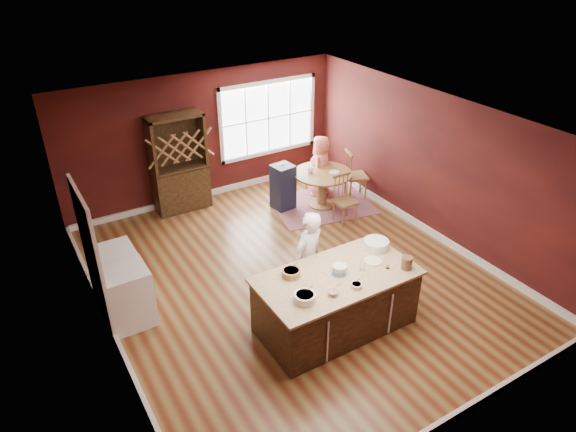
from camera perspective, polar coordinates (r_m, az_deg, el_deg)
The scene contains 28 objects.
room_shell at distance 8.01m, azimuth 0.53°, elevation 1.15°, with size 7.00×7.00×7.00m.
window at distance 11.40m, azimuth -2.24°, elevation 10.82°, with size 2.36×0.10×1.66m, color white, non-canonical shape.
doorway at distance 7.81m, azimuth -20.89°, elevation -4.60°, with size 0.08×1.26×2.13m, color white, non-canonical shape.
kitchen_island at distance 7.52m, azimuth 5.31°, elevation -9.52°, with size 2.27×1.19×0.92m.
dining_table at distance 10.66m, azimuth 3.84°, elevation 3.79°, with size 1.21×1.21×0.75m.
baker at distance 7.76m, azimuth 2.25°, elevation -4.75°, with size 0.58×0.38×1.58m, color silver.
layer_cake at distance 7.24m, azimuth 5.72°, elevation -5.91°, with size 0.28×0.28×0.11m, color silver, non-canonical shape.
bowl_blue at distance 6.71m, azimuth 1.88°, elevation -9.05°, with size 0.29×0.29×0.11m, color white.
bowl_yellow at distance 7.15m, azimuth 0.35°, elevation -6.34°, with size 0.27×0.27×0.10m, color olive.
bowl_pink at distance 6.85m, azimuth 5.03°, elevation -8.54°, with size 0.15×0.15×0.06m, color silver.
bowl_olive at distance 7.01m, azimuth 7.62°, elevation -7.66°, with size 0.16×0.16×0.06m, color beige.
drinking_glass at distance 7.31m, azimuth 8.29°, elevation -5.49°, with size 0.08×0.08×0.16m, color silver.
dinner_plate at distance 7.56m, azimuth 9.41°, elevation -4.95°, with size 0.27×0.27×0.02m, color beige.
white_tub at distance 7.84m, azimuth 9.76°, elevation -3.11°, with size 0.38×0.38×0.13m, color white.
stoneware_crock at distance 7.46m, azimuth 13.06°, elevation -5.10°, with size 0.16×0.16×0.19m, color #483924.
toy_figurine at distance 7.43m, azimuth 11.01°, elevation -5.48°, with size 0.05×0.05×0.08m, color gold, non-canonical shape.
rug at distance 10.90m, azimuth 3.74°, elevation 1.28°, with size 2.03×1.57×0.01m, color brown.
chair_east at distance 11.09m, azimuth 7.61°, elevation 4.66°, with size 0.45×0.43×1.08m, color brown, non-canonical shape.
chair_south at distance 10.08m, azimuth 6.41°, elevation 1.81°, with size 0.42×0.40×0.99m, color brown, non-canonical shape.
chair_north at distance 11.40m, azimuth 3.09°, elevation 5.19°, with size 0.39×0.37×0.92m, color olive, non-canonical shape.
seated_woman at distance 11.04m, azimuth 3.64°, elevation 5.54°, with size 0.66×0.43×1.35m, color #EA7864.
high_chair at distance 10.55m, azimuth -0.57°, elevation 3.35°, with size 0.40×0.40×1.00m, color black, non-canonical shape.
toddler at distance 10.44m, azimuth -0.61°, elevation 4.94°, with size 0.18×0.14×0.26m, color #8CA5BF, non-canonical shape.
table_plate at distance 10.59m, azimuth 5.18°, elevation 4.87°, with size 0.22×0.22×0.02m, color beige.
table_cup at distance 10.56m, azimuth 2.47°, elevation 5.16°, with size 0.13×0.13×0.10m, color white.
hutch at distance 10.54m, azimuth -12.02°, elevation 5.72°, with size 1.10×0.46×2.03m, color black.
washer at distance 7.91m, azimuth -17.33°, elevation -8.50°, with size 0.63×0.61×0.92m, color silver.
dryer at distance 8.43m, azimuth -18.51°, elevation -6.17°, with size 0.62×0.60×0.91m, color silver.
Camera 1 is at (-3.71, -5.99, 5.16)m, focal length 32.00 mm.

